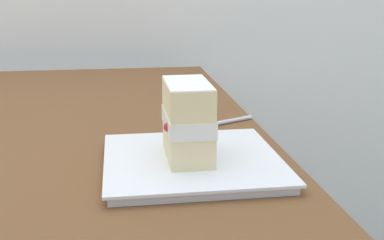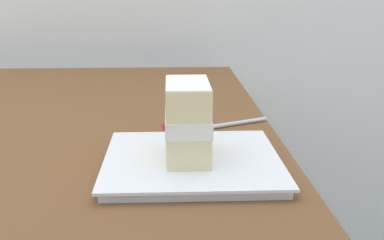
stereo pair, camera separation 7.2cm
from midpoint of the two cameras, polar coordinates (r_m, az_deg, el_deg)
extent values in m
cylinder|color=brown|center=(1.66, -2.12, -8.14)|extent=(0.07, 0.07, 0.72)
cube|color=white|center=(0.74, -2.79, -4.94)|extent=(0.24, 0.24, 0.01)
cube|color=white|center=(0.73, -2.80, -4.35)|extent=(0.25, 0.25, 0.00)
cube|color=beige|center=(0.72, -3.31, -2.66)|extent=(0.12, 0.06, 0.04)
cube|color=white|center=(0.72, -3.35, -0.14)|extent=(0.12, 0.06, 0.02)
sphere|color=red|center=(0.74, -1.30, 0.03)|extent=(0.01, 0.01, 0.01)
sphere|color=red|center=(0.69, -5.65, -0.85)|extent=(0.01, 0.01, 0.01)
sphere|color=red|center=(0.73, -1.09, 0.11)|extent=(0.02, 0.02, 0.02)
cube|color=beige|center=(0.71, -3.39, 2.44)|extent=(0.12, 0.06, 0.04)
cube|color=white|center=(0.70, -3.42, 4.20)|extent=(0.11, 0.06, 0.00)
cylinder|color=silver|center=(0.95, 1.32, -0.31)|extent=(0.07, 0.13, 0.01)
cube|color=silver|center=(0.91, -3.07, -1.13)|extent=(0.03, 0.04, 0.01)
cylinder|color=slate|center=(2.06, -16.92, -3.04)|extent=(0.07, 0.07, 0.78)
cylinder|color=slate|center=(2.08, -12.45, -2.56)|extent=(0.07, 0.07, 0.78)
cube|color=beige|center=(10.96, -8.21, 13.30)|extent=(3.61, 4.35, 0.63)
cylinder|color=black|center=(11.05, -16.30, 11.24)|extent=(0.53, 0.66, 0.64)
cylinder|color=black|center=(12.38, -11.33, 11.94)|extent=(0.53, 0.66, 0.64)
cylinder|color=black|center=(9.62, -4.06, 11.27)|extent=(0.53, 0.66, 0.64)
cylinder|color=black|center=(11.12, -0.04, 11.87)|extent=(0.53, 0.66, 0.64)
cylinder|color=black|center=(16.60, -10.29, 12.90)|extent=(0.65, 0.64, 0.69)
cylinder|color=black|center=(17.83, -6.10, 13.22)|extent=(0.65, 0.64, 0.69)
cylinder|color=black|center=(14.62, -2.31, 12.81)|extent=(0.65, 0.64, 0.69)
cylinder|color=black|center=(16.01, 1.73, 13.05)|extent=(0.65, 0.64, 0.69)
camera|label=1|loc=(0.04, -92.86, -0.79)|focal=47.13mm
camera|label=2|loc=(0.04, 87.14, 0.79)|focal=47.13mm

